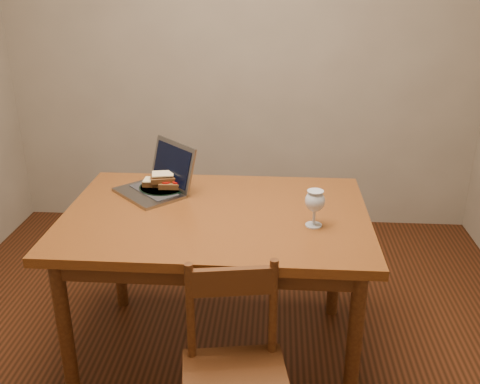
# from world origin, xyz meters

# --- Properties ---
(floor) EXTENTS (3.20, 3.20, 0.02)m
(floor) POSITION_xyz_m (0.00, 0.00, -0.01)
(floor) COLOR black
(floor) RESTS_ON ground
(back_wall) EXTENTS (3.20, 0.02, 2.60)m
(back_wall) POSITION_xyz_m (0.00, 1.61, 1.30)
(back_wall) COLOR gray
(back_wall) RESTS_ON floor
(table) EXTENTS (1.30, 0.90, 0.74)m
(table) POSITION_xyz_m (-0.01, 0.08, 0.65)
(table) COLOR #491F0C
(table) RESTS_ON floor
(chair) EXTENTS (0.42, 0.40, 0.39)m
(chair) POSITION_xyz_m (0.11, -0.52, 0.42)
(chair) COLOR #36180B
(chair) RESTS_ON floor
(plate) EXTENTS (0.23, 0.23, 0.02)m
(plate) POSITION_xyz_m (-0.29, 0.31, 0.75)
(plate) COLOR black
(plate) RESTS_ON table
(sandwich_cheese) EXTENTS (0.12, 0.07, 0.04)m
(sandwich_cheese) POSITION_xyz_m (-0.33, 0.32, 0.78)
(sandwich_cheese) COLOR #381E0C
(sandwich_cheese) RESTS_ON plate
(sandwich_tomato) EXTENTS (0.12, 0.07, 0.04)m
(sandwich_tomato) POSITION_xyz_m (-0.25, 0.30, 0.78)
(sandwich_tomato) COLOR #381E0C
(sandwich_tomato) RESTS_ON plate
(sandwich_top) EXTENTS (0.13, 0.10, 0.04)m
(sandwich_top) POSITION_xyz_m (-0.29, 0.31, 0.80)
(sandwich_top) COLOR #381E0C
(sandwich_top) RESTS_ON plate
(milk_glass) EXTENTS (0.08, 0.08, 0.16)m
(milk_glass) POSITION_xyz_m (0.40, -0.03, 0.82)
(milk_glass) COLOR white
(milk_glass) RESTS_ON table
(laptop) EXTENTS (0.42, 0.42, 0.22)m
(laptop) POSITION_xyz_m (-0.30, 0.30, 0.80)
(laptop) COLOR slate
(laptop) RESTS_ON table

